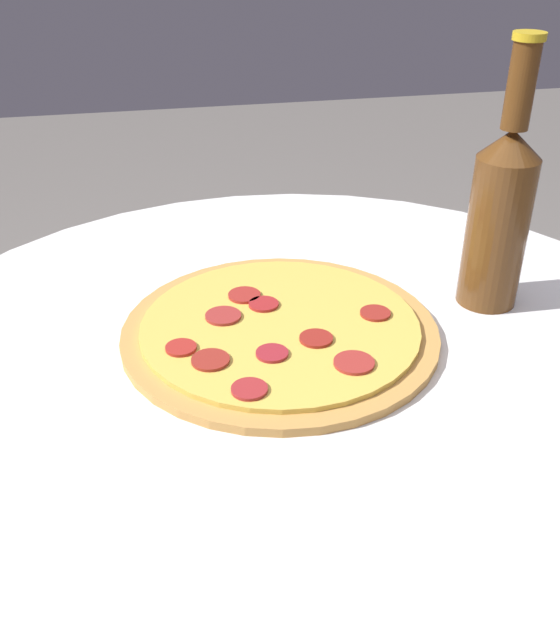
# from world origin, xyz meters

# --- Properties ---
(table) EXTENTS (0.96, 0.96, 0.74)m
(table) POSITION_xyz_m (0.00, 0.00, 0.54)
(table) COLOR white
(table) RESTS_ON ground_plane
(pizza) EXTENTS (0.36, 0.36, 0.02)m
(pizza) POSITION_xyz_m (-0.02, 0.04, 0.75)
(pizza) COLOR #C68E47
(pizza) RESTS_ON table
(beer_bottle) EXTENTS (0.07, 0.07, 0.31)m
(beer_bottle) POSITION_xyz_m (0.25, 0.07, 0.86)
(beer_bottle) COLOR #563314
(beer_bottle) RESTS_ON table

